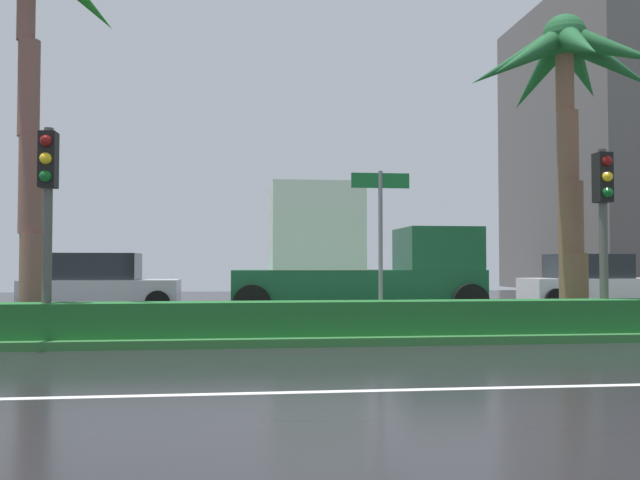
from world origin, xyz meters
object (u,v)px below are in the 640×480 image
traffic_signal_median_left (48,193)px  palm_tree_mid_left (27,2)px  box_truck_lead (352,259)px  palm_tree_centre_left (567,87)px  car_in_traffic_third (591,282)px  car_in_traffic_second (101,284)px  street_name_sign (380,228)px  traffic_signal_median_right (604,205)px

traffic_signal_median_left → palm_tree_mid_left: bearing=120.0°
box_truck_lead → palm_tree_centre_left: bearing=-47.5°
palm_tree_mid_left → car_in_traffic_third: (15.09, 7.12, -5.58)m
traffic_signal_median_left → car_in_traffic_third: bearing=30.5°
palm_tree_centre_left → car_in_traffic_third: size_ratio=1.51×
palm_tree_mid_left → car_in_traffic_third: palm_tree_mid_left is taller
car_in_traffic_second → box_truck_lead: (6.85, -2.62, 0.72)m
traffic_signal_median_left → street_name_sign: (5.86, 0.40, -0.55)m
palm_tree_centre_left → car_in_traffic_third: 9.32m
traffic_signal_median_left → traffic_signal_median_right: bearing=1.6°
palm_tree_mid_left → traffic_signal_median_left: 4.08m
palm_tree_mid_left → palm_tree_centre_left: size_ratio=1.21×
palm_tree_mid_left → palm_tree_centre_left: palm_tree_mid_left is taller
palm_tree_centre_left → traffic_signal_median_left: bearing=-172.2°
palm_tree_mid_left → street_name_sign: 7.97m
car_in_traffic_second → car_in_traffic_third: 14.98m
street_name_sign → car_in_traffic_second: bearing=130.0°
palm_tree_mid_left → box_truck_lead: size_ratio=1.23×
street_name_sign → box_truck_lead: 5.21m
street_name_sign → car_in_traffic_third: street_name_sign is taller
street_name_sign → car_in_traffic_second: size_ratio=0.70×
traffic_signal_median_right → car_in_traffic_second: 13.55m
palm_tree_centre_left → box_truck_lead: (-3.85, 4.19, -3.57)m
street_name_sign → traffic_signal_median_left: bearing=-176.1°
traffic_signal_median_left → car_in_traffic_third: 16.72m
car_in_traffic_second → palm_tree_mid_left: bearing=-90.9°
traffic_signal_median_left → car_in_traffic_second: traffic_signal_median_left is taller
traffic_signal_median_right → car_in_traffic_second: traffic_signal_median_right is taller
box_truck_lead → car_in_traffic_third: size_ratio=1.49×
traffic_signal_median_left → street_name_sign: size_ratio=1.20×
palm_tree_mid_left → box_truck_lead: 9.49m
car_in_traffic_second → box_truck_lead: bearing=-20.9°
palm_tree_mid_left → street_name_sign: size_ratio=2.63×
street_name_sign → box_truck_lead: bearing=86.4°
car_in_traffic_third → palm_tree_mid_left: bearing=-154.7°
palm_tree_mid_left → car_in_traffic_third: bearing=25.3°
palm_tree_centre_left → car_in_traffic_third: bearing=58.8°
palm_tree_centre_left → car_in_traffic_third: palm_tree_centre_left is taller
car_in_traffic_second → box_truck_lead: 7.37m
palm_tree_centre_left → box_truck_lead: size_ratio=1.02×
palm_tree_centre_left → traffic_signal_median_right: palm_tree_centre_left is taller
palm_tree_centre_left → box_truck_lead: 6.72m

